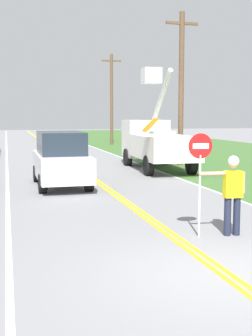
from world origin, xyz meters
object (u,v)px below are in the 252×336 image
object	(u,v)px
oncoming_suv_nearest	(61,159)
utility_pole_near	(181,86)
flagger_worker	(232,190)
utility_bucket_truck	(155,141)
stop_sign_paddle	(200,161)
utility_pole_mid	(112,98)

from	to	relation	value
oncoming_suv_nearest	utility_pole_near	distance (m)	9.86
flagger_worker	utility_bucket_truck	bearing A→B (deg)	79.39
utility_bucket_truck	oncoming_suv_nearest	bearing A→B (deg)	-139.02
oncoming_suv_nearest	utility_bucket_truck	bearing A→B (deg)	40.98
utility_bucket_truck	oncoming_suv_nearest	size ratio (longest dim) A/B	1.49
stop_sign_paddle	oncoming_suv_nearest	xyz separation A→B (m)	(-2.14, 8.15, -0.65)
utility_bucket_truck	utility_pole_near	distance (m)	3.68
utility_bucket_truck	utility_pole_near	xyz separation A→B (m)	(1.90, 1.29, 2.87)
oncoming_suv_nearest	utility_pole_near	world-z (taller)	utility_pole_near
stop_sign_paddle	oncoming_suv_nearest	bearing A→B (deg)	104.73
stop_sign_paddle	utility_bucket_truck	bearing A→B (deg)	76.05
utility_pole_near	oncoming_suv_nearest	bearing A→B (deg)	-140.68
utility_pole_near	utility_pole_mid	world-z (taller)	utility_pole_mid
utility_bucket_truck	oncoming_suv_nearest	distance (m)	7.05
utility_bucket_truck	oncoming_suv_nearest	xyz separation A→B (m)	(-5.31, -4.61, -0.34)
stop_sign_paddle	utility_pole_near	world-z (taller)	utility_pole_near
utility_pole_mid	oncoming_suv_nearest	bearing A→B (deg)	-107.36
utility_bucket_truck	utility_pole_mid	distance (m)	19.66
stop_sign_paddle	oncoming_suv_nearest	world-z (taller)	stop_sign_paddle
utility_pole_mid	utility_pole_near	bearing A→B (deg)	-90.86
flagger_worker	utility_pole_near	bearing A→B (deg)	73.06
utility_bucket_truck	utility_pole_near	world-z (taller)	utility_pole_near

